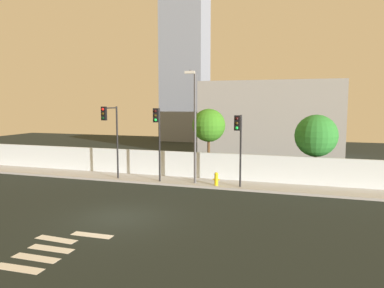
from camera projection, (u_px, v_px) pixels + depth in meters
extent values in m
plane|color=black|center=(119.00, 218.00, 17.39)|extent=(80.00, 80.00, 0.00)
cube|color=#A7A7A7|center=(178.00, 181.00, 25.14)|extent=(36.00, 2.40, 0.15)
cube|color=silver|center=(184.00, 164.00, 26.26)|extent=(36.00, 0.18, 1.80)
cube|color=silver|center=(18.00, 268.00, 12.05)|extent=(1.81, 0.49, 0.01)
cube|color=silver|center=(36.00, 258.00, 12.86)|extent=(1.80, 0.45, 0.01)
cube|color=silver|center=(51.00, 249.00, 13.68)|extent=(1.80, 0.45, 0.01)
cube|color=silver|center=(56.00, 239.00, 14.62)|extent=(1.82, 0.53, 0.01)
cube|color=silver|center=(92.00, 235.00, 15.09)|extent=(1.81, 0.48, 0.01)
cylinder|color=black|center=(159.00, 145.00, 24.57)|extent=(0.12, 0.12, 4.92)
cylinder|color=black|center=(157.00, 110.00, 23.87)|extent=(0.21, 0.89, 0.08)
cube|color=black|center=(156.00, 115.00, 23.48)|extent=(0.37, 0.25, 0.90)
sphere|color=black|center=(155.00, 111.00, 23.33)|extent=(0.18, 0.18, 0.18)
sphere|color=#33260A|center=(155.00, 116.00, 23.36)|extent=(0.18, 0.18, 0.18)
sphere|color=#19F24C|center=(155.00, 120.00, 23.39)|extent=(0.18, 0.18, 0.18)
cylinder|color=black|center=(241.00, 151.00, 22.92)|extent=(0.12, 0.12, 4.53)
cylinder|color=black|center=(239.00, 117.00, 22.19)|extent=(0.11, 1.06, 0.08)
cube|color=black|center=(237.00, 123.00, 21.74)|extent=(0.35, 0.21, 0.90)
sphere|color=black|center=(237.00, 118.00, 21.59)|extent=(0.18, 0.18, 0.18)
sphere|color=#33260A|center=(237.00, 123.00, 21.62)|extent=(0.18, 0.18, 0.18)
sphere|color=#19F24C|center=(237.00, 128.00, 21.66)|extent=(0.18, 0.18, 0.18)
cylinder|color=black|center=(117.00, 143.00, 25.53)|extent=(0.12, 0.12, 5.03)
cylinder|color=black|center=(110.00, 108.00, 24.57)|extent=(0.17, 1.49, 0.08)
cube|color=black|center=(104.00, 113.00, 23.92)|extent=(0.35, 0.22, 0.90)
sphere|color=red|center=(103.00, 109.00, 23.78)|extent=(0.18, 0.18, 0.18)
sphere|color=#33260A|center=(103.00, 114.00, 23.81)|extent=(0.18, 0.18, 0.18)
sphere|color=black|center=(103.00, 118.00, 23.84)|extent=(0.18, 0.18, 0.18)
cylinder|color=#4C4C51|center=(195.00, 128.00, 23.89)|extent=(0.16, 0.16, 7.23)
cylinder|color=#4C4C51|center=(193.00, 72.00, 22.73)|extent=(0.26, 1.57, 0.10)
cube|color=beige|center=(190.00, 72.00, 21.98)|extent=(0.62, 0.30, 0.16)
cylinder|color=gold|center=(216.00, 180.00, 23.53)|extent=(0.24, 0.24, 0.68)
sphere|color=gold|center=(216.00, 174.00, 23.48)|extent=(0.26, 0.26, 0.26)
cylinder|color=gold|center=(214.00, 179.00, 23.57)|extent=(0.10, 0.09, 0.09)
cylinder|color=gold|center=(219.00, 180.00, 23.47)|extent=(0.10, 0.09, 0.09)
cylinder|color=brown|center=(209.00, 156.00, 26.67)|extent=(0.20, 0.20, 3.15)
sphere|color=#39811F|center=(209.00, 125.00, 26.43)|extent=(2.38, 2.38, 2.38)
cylinder|color=brown|center=(315.00, 166.00, 24.48)|extent=(0.21, 0.21, 2.48)
sphere|color=#2A7B2E|center=(316.00, 136.00, 24.25)|extent=(2.80, 2.80, 2.80)
cube|color=#979797|center=(271.00, 119.00, 37.79)|extent=(14.00, 6.00, 7.59)
cube|color=gray|center=(185.00, 21.00, 51.76)|extent=(6.16, 5.00, 33.94)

